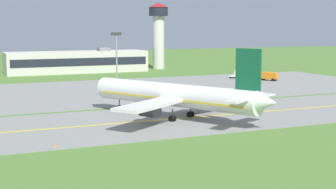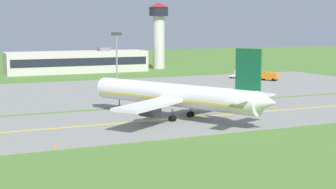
{
  "view_description": "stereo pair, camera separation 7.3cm",
  "coord_description": "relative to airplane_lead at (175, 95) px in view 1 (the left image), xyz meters",
  "views": [
    {
      "loc": [
        -35.05,
        -79.43,
        16.14
      ],
      "look_at": [
        1.53,
        2.99,
        4.0
      ],
      "focal_mm": 54.4,
      "sensor_mm": 36.0,
      "label": 1
    },
    {
      "loc": [
        -34.98,
        -79.46,
        16.14
      ],
      "look_at": [
        1.53,
        2.99,
        4.0
      ],
      "focal_mm": 54.4,
      "sensor_mm": 36.0,
      "label": 2
    }
  ],
  "objects": [
    {
      "name": "service_truck_baggage",
      "position": [
        51.43,
        45.72,
        -2.6
      ],
      "size": [
        4.86,
        6.19,
        2.6
      ],
      "color": "orange",
      "rests_on": "ground"
    },
    {
      "name": "service_truck_fuel",
      "position": [
        47.94,
        57.24,
        -2.95
      ],
      "size": [
        6.34,
        5.5,
        2.59
      ],
      "color": "silver",
      "rests_on": "ground"
    },
    {
      "name": "ground_plane",
      "position": [
        -1.76,
        -0.56,
        -4.13
      ],
      "size": [
        500.0,
        500.0,
        0.0
      ],
      "primitive_type": "plane",
      "color": "#517A33"
    },
    {
      "name": "apron_light_mast",
      "position": [
        0.96,
        35.12,
        5.19
      ],
      "size": [
        2.4,
        0.5,
        14.7
      ],
      "color": "gray",
      "rests_on": "ground"
    },
    {
      "name": "taxiway_strip",
      "position": [
        -1.76,
        -0.56,
        -4.08
      ],
      "size": [
        240.0,
        28.0,
        0.1
      ],
      "primitive_type": "cube",
      "color": "gray",
      "rests_on": "ground"
    },
    {
      "name": "taxiway_centreline",
      "position": [
        -1.76,
        -0.56,
        -4.03
      ],
      "size": [
        220.0,
        0.6,
        0.01
      ],
      "primitive_type": "cube",
      "color": "yellow",
      "rests_on": "taxiway_strip"
    },
    {
      "name": "traffic_cone_near_edge",
      "position": [
        -4.01,
        12.26,
        -3.83
      ],
      "size": [
        0.44,
        0.44,
        0.6
      ],
      "primitive_type": "cone",
      "color": "orange",
      "rests_on": "ground"
    },
    {
      "name": "apron_pad",
      "position": [
        8.24,
        41.44,
        -4.08
      ],
      "size": [
        140.0,
        52.0,
        0.1
      ],
      "primitive_type": "cube",
      "color": "gray",
      "rests_on": "ground"
    },
    {
      "name": "traffic_cone_mid_edge",
      "position": [
        -23.66,
        -13.11,
        -3.83
      ],
      "size": [
        0.44,
        0.44,
        0.6
      ],
      "primitive_type": "cone",
      "color": "orange",
      "rests_on": "ground"
    },
    {
      "name": "airplane_lead",
      "position": [
        0.0,
        0.0,
        0.0
      ],
      "size": [
        30.47,
        36.73,
        12.7
      ],
      "color": "white",
      "rests_on": "ground"
    },
    {
      "name": "terminal_building",
      "position": [
        6.35,
        95.9,
        -0.42
      ],
      "size": [
        48.86,
        12.44,
        8.58
      ],
      "color": "beige",
      "rests_on": "ground"
    },
    {
      "name": "control_tower",
      "position": [
        38.69,
        98.97,
        10.99
      ],
      "size": [
        7.6,
        7.6,
        24.93
      ],
      "color": "silver",
      "rests_on": "ground"
    }
  ]
}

